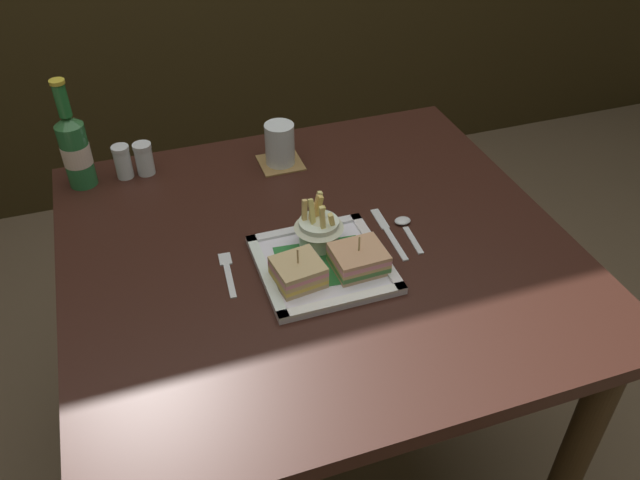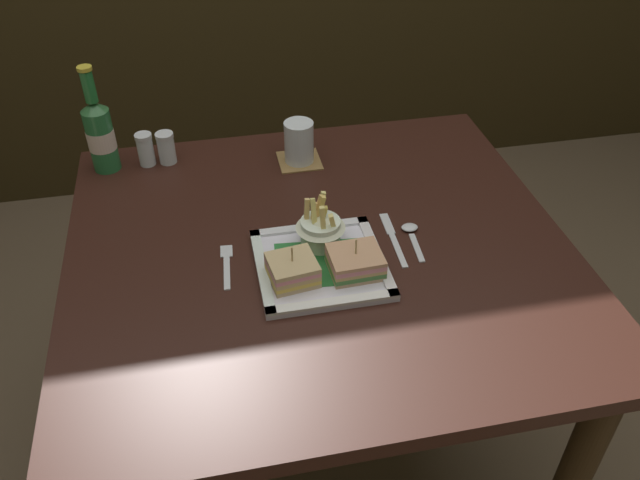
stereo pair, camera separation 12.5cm
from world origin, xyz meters
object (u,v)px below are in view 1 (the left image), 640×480
(sandwich_half_right, at_px, (359,259))
(knife, at_px, (388,231))
(spoon, at_px, (405,225))
(dining_table, at_px, (318,287))
(square_plate, at_px, (323,264))
(sandwich_half_left, at_px, (298,272))
(fries_cup, at_px, (319,227))
(salt_shaker, at_px, (123,164))
(fork, at_px, (228,271))
(water_glass, at_px, (280,147))
(pepper_shaker, at_px, (145,161))
(beer_bottle, at_px, (75,148))

(sandwich_half_right, xyz_separation_m, knife, (0.10, 0.10, -0.03))
(sandwich_half_right, distance_m, spoon, 0.18)
(dining_table, height_order, square_plate, square_plate)
(sandwich_half_left, distance_m, fries_cup, 0.12)
(square_plate, xyz_separation_m, fries_cup, (0.01, 0.06, 0.05))
(salt_shaker, bearing_deg, spoon, -36.07)
(sandwich_half_left, relative_size, sandwich_half_right, 0.96)
(fries_cup, xyz_separation_m, fork, (-0.19, -0.01, -0.05))
(sandwich_half_left, relative_size, fork, 0.73)
(sandwich_half_right, relative_size, water_glass, 1.01)
(sandwich_half_left, height_order, sandwich_half_right, same)
(spoon, bearing_deg, sandwich_half_right, -145.81)
(fork, bearing_deg, pepper_shaker, 104.23)
(fork, bearing_deg, fries_cup, 4.08)
(salt_shaker, bearing_deg, beer_bottle, 179.35)
(fries_cup, relative_size, knife, 0.61)
(square_plate, bearing_deg, fork, 165.77)
(salt_shaker, bearing_deg, pepper_shaker, -0.00)
(knife, bearing_deg, spoon, 4.03)
(water_glass, bearing_deg, pepper_shaker, 168.79)
(beer_bottle, distance_m, salt_shaker, 0.11)
(beer_bottle, height_order, spoon, beer_bottle)
(knife, bearing_deg, beer_bottle, 146.19)
(fries_cup, xyz_separation_m, pepper_shaker, (-0.29, 0.40, -0.02))
(square_plate, xyz_separation_m, sandwich_half_right, (0.06, -0.03, 0.02))
(sandwich_half_right, bearing_deg, pepper_shaker, 125.00)
(water_glass, height_order, salt_shaker, water_glass)
(square_plate, relative_size, spoon, 2.04)
(fries_cup, xyz_separation_m, beer_bottle, (-0.44, 0.40, 0.04))
(pepper_shaker, bearing_deg, dining_table, -52.74)
(beer_bottle, bearing_deg, fries_cup, -42.33)
(beer_bottle, bearing_deg, pepper_shaker, -0.43)
(fries_cup, relative_size, fork, 0.82)
(square_plate, xyz_separation_m, sandwich_half_left, (-0.06, -0.03, 0.03))
(salt_shaker, bearing_deg, water_glass, -9.73)
(beer_bottle, distance_m, water_glass, 0.46)
(dining_table, relative_size, knife, 5.67)
(sandwich_half_left, relative_size, salt_shaker, 1.21)
(sandwich_half_right, distance_m, beer_bottle, 0.69)
(sandwich_half_left, bearing_deg, fries_cup, 52.29)
(salt_shaker, height_order, pepper_shaker, salt_shaker)
(square_plate, height_order, pepper_shaker, pepper_shaker)
(water_glass, xyz_separation_m, pepper_shaker, (-0.31, 0.06, -0.01))
(sandwich_half_left, bearing_deg, fork, 146.05)
(sandwich_half_right, height_order, salt_shaker, sandwich_half_right)
(beer_bottle, distance_m, knife, 0.71)
(fries_cup, distance_m, spoon, 0.20)
(sandwich_half_left, bearing_deg, spoon, 20.37)
(sandwich_half_right, relative_size, fork, 0.77)
(dining_table, bearing_deg, square_plate, -100.02)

